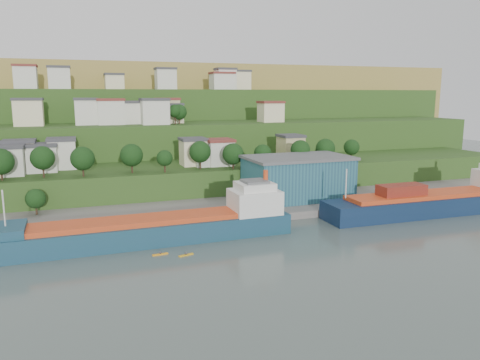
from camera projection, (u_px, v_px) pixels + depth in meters
name	position (u px, v px, depth m)	size (l,w,h in m)	color
ground	(200.00, 249.00, 101.09)	(500.00, 500.00, 0.00)	#414F4D
quay	(243.00, 211.00, 133.60)	(220.00, 26.00, 4.00)	slate
hillside	(123.00, 155.00, 257.52)	(360.00, 211.34, 96.00)	#284719
cargo_ship_near	(159.00, 230.00, 106.14)	(65.96, 11.58, 16.91)	#14414E
cargo_ship_far	(440.00, 203.00, 131.89)	(65.39, 11.84, 17.72)	#0D203C
warehouse	(298.00, 177.00, 140.60)	(31.41, 19.67, 12.80)	navy
kayak_orange	(160.00, 254.00, 97.52)	(3.37, 0.96, 0.83)	#FF9D16
kayak_yellow	(186.00, 254.00, 97.09)	(3.30, 1.45, 0.82)	gold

